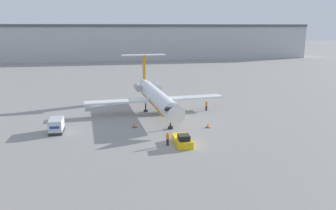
{
  "coord_description": "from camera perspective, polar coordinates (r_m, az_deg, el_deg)",
  "views": [
    {
      "loc": [
        -9.69,
        -41.07,
        15.71
      ],
      "look_at": [
        0.0,
        10.62,
        3.05
      ],
      "focal_mm": 35.0,
      "sensor_mm": 36.0,
      "label": 1
    }
  ],
  "objects": [
    {
      "name": "airplane_main",
      "position": [
        60.82,
        -2.11,
        1.56
      ],
      "size": [
        26.16,
        27.02,
        9.83
      ],
      "color": "white",
      "rests_on": "ground"
    },
    {
      "name": "ground_plane",
      "position": [
        45.03,
        2.51,
        -6.9
      ],
      "size": [
        600.0,
        600.0,
        0.0
      ],
      "primitive_type": "plane",
      "color": "gray"
    },
    {
      "name": "pushback_tug",
      "position": [
        44.83,
        2.49,
        -6.16
      ],
      "size": [
        2.08,
        4.51,
        1.69
      ],
      "color": "yellow",
      "rests_on": "ground"
    },
    {
      "name": "worker_near_tug",
      "position": [
        44.4,
        -0.07,
        -5.82
      ],
      "size": [
        0.4,
        0.26,
        1.88
      ],
      "color": "#232838",
      "rests_on": "ground"
    },
    {
      "name": "luggage_cart",
      "position": [
        52.52,
        -18.87,
        -3.41
      ],
      "size": [
        1.93,
        3.65,
        2.14
      ],
      "color": "#232326",
      "rests_on": "ground"
    },
    {
      "name": "terminal_building",
      "position": [
        161.53,
        -7.3,
        10.82
      ],
      "size": [
        180.0,
        16.8,
        16.68
      ],
      "color": "#B2B2B7",
      "rests_on": "ground"
    },
    {
      "name": "worker_by_wing",
      "position": [
        62.91,
        6.69,
        -0.09
      ],
      "size": [
        0.4,
        0.26,
        1.88
      ],
      "color": "#232838",
      "rests_on": "ground"
    },
    {
      "name": "traffic_cone_right",
      "position": [
        52.51,
        6.97,
        -3.53
      ],
      "size": [
        0.6,
        0.6,
        0.82
      ],
      "color": "black",
      "rests_on": "ground"
    },
    {
      "name": "traffic_cone_left",
      "position": [
        52.64,
        -5.85,
        -3.57
      ],
      "size": [
        0.67,
        0.67,
        0.62
      ],
      "color": "black",
      "rests_on": "ground"
    }
  ]
}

